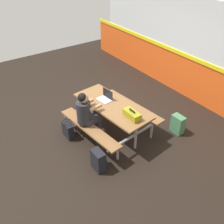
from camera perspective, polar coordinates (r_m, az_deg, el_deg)
ground_plane at (r=6.24m, az=-2.59°, el=-2.07°), size 10.00×10.00×0.02m
accent_backdrop at (r=7.22m, az=15.73°, el=13.48°), size 8.00×0.14×2.60m
picnic_table_main at (r=5.56m, az=0.00°, el=0.21°), size 1.93×1.73×0.74m
student_nearer at (r=5.32m, az=-5.69°, el=-0.12°), size 0.39×0.54×1.21m
laptop_silver at (r=5.64m, az=-1.49°, el=3.28°), size 0.34×0.25×0.22m
toolbox_grey at (r=5.07m, az=4.52°, el=-0.56°), size 0.40×0.18×0.18m
backpack_dark at (r=5.96m, az=14.65°, el=-2.70°), size 0.30×0.22×0.44m
tote_bag_bright at (r=5.74m, az=-9.93°, el=-3.97°), size 0.34×0.21×0.43m
satchel_spare at (r=4.93m, az=-3.05°, el=-10.86°), size 0.30×0.22×0.44m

